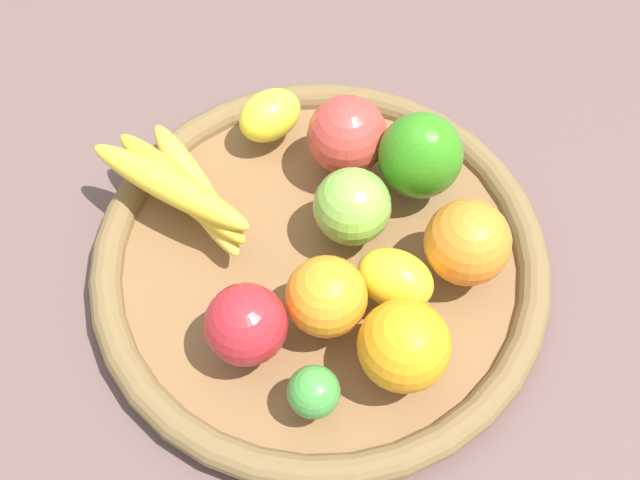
{
  "coord_description": "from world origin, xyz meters",
  "views": [
    {
      "loc": [
        -0.28,
        0.25,
        0.67
      ],
      "look_at": [
        0.0,
        0.0,
        0.06
      ],
      "focal_mm": 44.15,
      "sensor_mm": 36.0,
      "label": 1
    }
  ],
  "objects": [
    {
      "name": "ground_plane",
      "position": [
        0.0,
        0.0,
        0.0
      ],
      "size": [
        2.4,
        2.4,
        0.0
      ],
      "primitive_type": "plane",
      "color": "brown",
      "rests_on": "ground"
    },
    {
      "name": "basket",
      "position": [
        0.0,
        0.0,
        0.02
      ],
      "size": [
        0.44,
        0.44,
        0.04
      ],
      "color": "brown",
      "rests_on": "ground_plane"
    },
    {
      "name": "lime_0",
      "position": [
        -0.11,
        0.1,
        0.06
      ],
      "size": [
        0.05,
        0.05,
        0.04
      ],
      "primitive_type": "sphere",
      "rotation": [
        0.0,
        0.0,
        4.56
      ],
      "color": "green",
      "rests_on": "basket"
    },
    {
      "name": "orange_0",
      "position": [
        -0.1,
        -0.09,
        0.08
      ],
      "size": [
        0.11,
        0.11,
        0.08
      ],
      "primitive_type": "sphere",
      "rotation": [
        0.0,
        0.0,
        0.76
      ],
      "color": "orange",
      "rests_on": "basket"
    },
    {
      "name": "banana_bunch",
      "position": [
        0.13,
        0.06,
        0.07
      ],
      "size": [
        0.18,
        0.1,
        0.06
      ],
      "color": "yellow",
      "rests_on": "basket"
    },
    {
      "name": "lemon_1",
      "position": [
        -0.08,
        -0.02,
        0.06
      ],
      "size": [
        0.09,
        0.08,
        0.05
      ],
      "primitive_type": "ellipsoid",
      "rotation": [
        0.0,
        0.0,
        0.4
      ],
      "color": "yellow",
      "rests_on": "basket"
    },
    {
      "name": "apple_1",
      "position": [
        0.06,
        -0.09,
        0.08
      ],
      "size": [
        0.1,
        0.1,
        0.08
      ],
      "primitive_type": "sphere",
      "rotation": [
        0.0,
        0.0,
        1.88
      ],
      "color": "#C43E37",
      "rests_on": "basket"
    },
    {
      "name": "orange_1",
      "position": [
        -0.13,
        0.02,
        0.08
      ],
      "size": [
        0.11,
        0.11,
        0.08
      ],
      "primitive_type": "sphere",
      "rotation": [
        0.0,
        0.0,
        2.09
      ],
      "color": "orange",
      "rests_on": "basket"
    },
    {
      "name": "lemon_0",
      "position": [
        0.14,
        -0.06,
        0.06
      ],
      "size": [
        0.05,
        0.07,
        0.05
      ],
      "primitive_type": "ellipsoid",
      "rotation": [
        0.0,
        0.0,
        4.65
      ],
      "color": "yellow",
      "rests_on": "basket"
    },
    {
      "name": "apple_2",
      "position": [
        0.0,
        -0.04,
        0.07
      ],
      "size": [
        0.09,
        0.09,
        0.07
      ],
      "primitive_type": "sphere",
      "rotation": [
        0.0,
        0.0,
        1.24
      ],
      "color": "#7EB544",
      "rests_on": "basket"
    },
    {
      "name": "orange_2",
      "position": [
        -0.05,
        0.04,
        0.07
      ],
      "size": [
        0.09,
        0.09,
        0.07
      ],
      "primitive_type": "sphere",
      "rotation": [
        0.0,
        0.0,
        3.5
      ],
      "color": "orange",
      "rests_on": "basket"
    },
    {
      "name": "bell_pepper",
      "position": [
        -0.01,
        -0.12,
        0.08
      ],
      "size": [
        0.11,
        0.11,
        0.09
      ],
      "primitive_type": "ellipsoid",
      "rotation": [
        0.0,
        0.0,
        0.67
      ],
      "color": "#358C1A",
      "rests_on": "basket"
    },
    {
      "name": "apple_0",
      "position": [
        -0.03,
        0.11,
        0.07
      ],
      "size": [
        0.09,
        0.09,
        0.07
      ],
      "primitive_type": "sphere",
      "rotation": [
        0.0,
        0.0,
        3.49
      ],
      "color": "red",
      "rests_on": "basket"
    }
  ]
}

